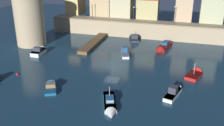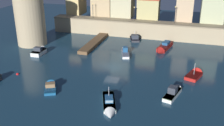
% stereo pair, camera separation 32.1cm
% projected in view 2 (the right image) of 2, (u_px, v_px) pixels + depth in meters
% --- Properties ---
extents(ground_plane, '(106.21, 106.21, 0.00)m').
position_uv_depth(ground_plane, '(112.00, 67.00, 46.95)').
color(ground_plane, '#19384C').
extents(quay_wall, '(40.09, 3.50, 3.75)m').
position_uv_depth(quay_wall, '(135.00, 29.00, 63.36)').
color(quay_wall, tan).
rests_on(quay_wall, ground).
extents(old_town_backdrop, '(37.77, 5.99, 9.51)m').
position_uv_depth(old_town_backdrop, '(140.00, 3.00, 64.93)').
color(old_town_backdrop, '#D5B772').
rests_on(old_town_backdrop, ground).
extents(fortress_tower, '(6.61, 6.61, 10.87)m').
position_uv_depth(fortress_tower, '(30.00, 19.00, 56.62)').
color(fortress_tower, tan).
rests_on(fortress_tower, ground).
extents(pier_dock, '(2.05, 13.59, 0.70)m').
position_uv_depth(pier_dock, '(94.00, 43.00, 58.38)').
color(pier_dock, brown).
rests_on(pier_dock, ground).
extents(quay_lamp_0, '(0.32, 0.32, 3.52)m').
position_uv_depth(quay_lamp_0, '(93.00, 8.00, 64.48)').
color(quay_lamp_0, black).
rests_on(quay_lamp_0, quay_wall).
extents(quay_lamp_1, '(0.32, 0.32, 3.25)m').
position_uv_depth(quay_lamp_1, '(134.00, 11.00, 61.90)').
color(quay_lamp_1, black).
rests_on(quay_lamp_1, quay_wall).
extents(quay_lamp_2, '(0.32, 0.32, 3.84)m').
position_uv_depth(quay_lamp_2, '(175.00, 12.00, 59.37)').
color(quay_lamp_2, black).
rests_on(quay_lamp_2, quay_wall).
extents(moored_boat_0, '(3.10, 4.56, 3.00)m').
position_uv_depth(moored_boat_0, '(195.00, 74.00, 43.41)').
color(moored_boat_0, red).
rests_on(moored_boat_0, ground).
extents(moored_boat_1, '(2.98, 6.25, 1.78)m').
position_uv_depth(moored_boat_1, '(125.00, 51.00, 53.20)').
color(moored_boat_1, white).
rests_on(moored_boat_1, ground).
extents(moored_boat_2, '(2.68, 5.63, 1.81)m').
position_uv_depth(moored_boat_2, '(174.00, 91.00, 37.74)').
color(moored_boat_2, white).
rests_on(moored_boat_2, ground).
extents(moored_boat_3, '(3.08, 7.47, 1.71)m').
position_uv_depth(moored_boat_3, '(164.00, 48.00, 55.03)').
color(moored_boat_3, red).
rests_on(moored_boat_3, ground).
extents(moored_boat_4, '(3.58, 6.51, 2.78)m').
position_uv_depth(moored_boat_4, '(109.00, 106.00, 34.39)').
color(moored_boat_4, silver).
rests_on(moored_boat_4, ground).
extents(moored_boat_5, '(3.17, 4.36, 1.55)m').
position_uv_depth(moored_boat_5, '(51.00, 86.00, 39.54)').
color(moored_boat_5, '#195689').
rests_on(moored_boat_5, ground).
extents(moored_boat_7, '(1.86, 4.13, 1.98)m').
position_uv_depth(moored_boat_7, '(40.00, 51.00, 53.00)').
color(moored_boat_7, white).
rests_on(moored_boat_7, ground).
extents(moored_boat_8, '(3.10, 4.73, 2.72)m').
position_uv_depth(moored_boat_8, '(134.00, 38.00, 61.60)').
color(moored_boat_8, '#333338').
rests_on(moored_boat_8, ground).
extents(mooring_buoy_0, '(0.48, 0.48, 0.48)m').
position_uv_depth(mooring_buoy_0, '(18.00, 74.00, 44.07)').
color(mooring_buoy_0, red).
rests_on(mooring_buoy_0, ground).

